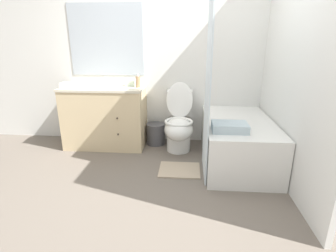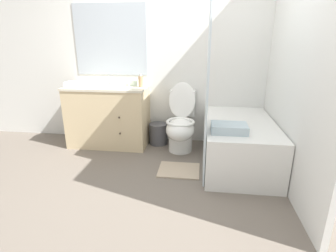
# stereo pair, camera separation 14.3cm
# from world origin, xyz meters

# --- Properties ---
(ground_plane) EXTENTS (14.00, 14.00, 0.00)m
(ground_plane) POSITION_xyz_m (0.00, 0.00, 0.00)
(ground_plane) COLOR #6B6056
(wall_back) EXTENTS (8.00, 0.06, 2.50)m
(wall_back) POSITION_xyz_m (-0.01, 1.59, 1.25)
(wall_back) COLOR silver
(wall_back) RESTS_ON ground_plane
(wall_right) EXTENTS (0.05, 2.56, 2.50)m
(wall_right) POSITION_xyz_m (1.35, 0.78, 1.25)
(wall_right) COLOR silver
(wall_right) RESTS_ON ground_plane
(vanity_cabinet) EXTENTS (1.08, 0.58, 0.83)m
(vanity_cabinet) POSITION_xyz_m (-0.79, 1.29, 0.42)
(vanity_cabinet) COLOR beige
(vanity_cabinet) RESTS_ON ground_plane
(sink_faucet) EXTENTS (0.14, 0.12, 0.12)m
(sink_faucet) POSITION_xyz_m (-0.79, 1.46, 0.86)
(sink_faucet) COLOR silver
(sink_faucet) RESTS_ON vanity_cabinet
(toilet) EXTENTS (0.37, 0.68, 0.88)m
(toilet) POSITION_xyz_m (0.22, 1.20, 0.35)
(toilet) COLOR white
(toilet) RESTS_ON ground_plane
(bathtub) EXTENTS (0.77, 1.36, 0.53)m
(bathtub) POSITION_xyz_m (0.93, 0.89, 0.27)
(bathtub) COLOR white
(bathtub) RESTS_ON ground_plane
(shower_curtain) EXTENTS (0.01, 0.59, 1.91)m
(shower_curtain) POSITION_xyz_m (0.53, 0.58, 0.96)
(shower_curtain) COLOR silver
(shower_curtain) RESTS_ON ground_plane
(wastebasket) EXTENTS (0.26, 0.26, 0.30)m
(wastebasket) POSITION_xyz_m (-0.11, 1.38, 0.15)
(wastebasket) COLOR #4C4C51
(wastebasket) RESTS_ON ground_plane
(tissue_box) EXTENTS (0.13, 0.14, 0.10)m
(tissue_box) POSITION_xyz_m (-0.44, 1.39, 0.87)
(tissue_box) COLOR silver
(tissue_box) RESTS_ON vanity_cabinet
(soap_dispenser) EXTENTS (0.06, 0.06, 0.17)m
(soap_dispenser) POSITION_xyz_m (-0.32, 1.28, 0.90)
(soap_dispenser) COLOR tan
(soap_dispenser) RESTS_ON vanity_cabinet
(hand_towel_folded) EXTENTS (0.23, 0.16, 0.07)m
(hand_towel_folded) POSITION_xyz_m (-1.17, 1.16, 0.86)
(hand_towel_folded) COLOR white
(hand_towel_folded) RESTS_ON vanity_cabinet
(bath_towel_folded) EXTENTS (0.36, 0.25, 0.09)m
(bath_towel_folded) POSITION_xyz_m (0.77, 0.50, 0.57)
(bath_towel_folded) COLOR silver
(bath_towel_folded) RESTS_ON bathtub
(bath_mat) EXTENTS (0.46, 0.38, 0.02)m
(bath_mat) POSITION_xyz_m (0.26, 0.60, 0.01)
(bath_mat) COLOR tan
(bath_mat) RESTS_ON ground_plane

